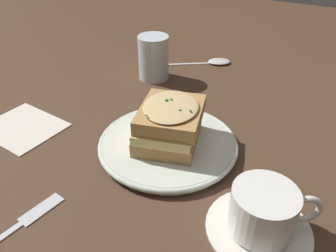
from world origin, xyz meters
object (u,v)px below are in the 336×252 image
Objects in this scene: water_glass at (154,58)px; fork at (21,223)px; sandwich at (169,124)px; spoon at (216,62)px; dinner_plate at (168,144)px; teacup_with_saucer at (263,214)px; napkin at (23,127)px.

water_glass reaches higher than fork.
sandwich is 0.90× the size of spoon.
dinner_plate is 1.75× the size of teacup_with_saucer.
water_glass reaches higher than dinner_plate.
fork is at bearing 177.19° from teacup_with_saucer.
napkin is (0.29, 0.08, -0.01)m from dinner_plate.
spoon is 0.53m from napkin.
sandwich is 0.30m from napkin.
water_glass is at bearing -110.36° from napkin.
fork is at bearing 67.93° from dinner_plate.
dinner_plate is at bearing -24.24° from spoon.
dinner_plate is 1.71× the size of sandwich.
dinner_plate is 0.30m from napkin.
teacup_with_saucer is at bearing 177.38° from napkin.
sandwich is 0.29m from water_glass.
teacup_with_saucer is 0.84× the size of fork.
sandwich is 1.02× the size of teacup_with_saucer.
water_glass reaches higher than spoon.
sandwich is at bearing 123.09° from teacup_with_saucer.
teacup_with_saucer is 1.34× the size of water_glass.
sandwich reaches higher than fork.
fork is (0.10, 0.25, -0.05)m from sandwich.
water_glass is 0.72× the size of napkin.
teacup_with_saucer is (-0.20, 0.10, 0.02)m from dinner_plate.
dinner_plate is at bearing -164.74° from napkin.
fork is 0.65m from spoon.
teacup_with_saucer is 0.88× the size of spoon.
teacup_with_saucer is at bearing 152.33° from sandwich.
dinner_plate is 0.27m from fork.
teacup_with_saucer is at bearing 136.89° from water_glass.
water_glass is at bearing -54.57° from sandwich.
sandwich reaches higher than napkin.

